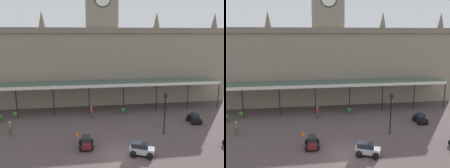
{
  "view_description": "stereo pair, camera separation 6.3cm",
  "coord_description": "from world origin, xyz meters",
  "views": [
    {
      "loc": [
        -3.77,
        -19.91,
        11.07
      ],
      "look_at": [
        0.0,
        6.47,
        5.42
      ],
      "focal_mm": 37.68,
      "sensor_mm": 36.0,
      "label": 1
    },
    {
      "loc": [
        -3.7,
        -19.92,
        11.07
      ],
      "look_at": [
        0.0,
        6.47,
        5.42
      ],
      "focal_mm": 37.68,
      "sensor_mm": 36.0,
      "label": 2
    }
  ],
  "objects": [
    {
      "name": "pedestrian_crossing_forecourt",
      "position": [
        -11.52,
        5.94,
        0.91
      ],
      "size": [
        0.39,
        0.34,
        1.67
      ],
      "color": "brown",
      "rests_on": "ground"
    },
    {
      "name": "entrance_canopy",
      "position": [
        0.0,
        13.28,
        4.12
      ],
      "size": [
        34.4,
        3.26,
        4.29
      ],
      "color": "#38564C",
      "rests_on": "ground"
    },
    {
      "name": "ground_plane",
      "position": [
        0.0,
        0.0,
        0.0
      ],
      "size": [
        140.0,
        140.0,
        0.0
      ],
      "primitive_type": "plane",
      "color": "#4E4040"
    },
    {
      "name": "planter_near_kerb",
      "position": [
        2.25,
        11.09,
        0.49
      ],
      "size": [
        0.6,
        0.6,
        0.96
      ],
      "color": "#47423D",
      "rests_on": "ground"
    },
    {
      "name": "planter_by_canopy",
      "position": [
        -12.38,
        11.51,
        0.49
      ],
      "size": [
        0.6,
        0.6,
        0.96
      ],
      "color": "#47423D",
      "rests_on": "ground"
    },
    {
      "name": "pedestrian_beside_cars",
      "position": [
        -2.27,
        10.12,
        0.91
      ],
      "size": [
        0.37,
        0.34,
        1.67
      ],
      "color": "#3F384C",
      "rests_on": "ground"
    },
    {
      "name": "planter_forecourt_centre",
      "position": [
        -13.86,
        10.29,
        0.49
      ],
      "size": [
        0.6,
        0.6,
        0.96
      ],
      "color": "#47423D",
      "rests_on": "ground"
    },
    {
      "name": "car_maroon_sedan",
      "position": [
        -3.25,
        1.82,
        0.5
      ],
      "size": [
        1.53,
        2.06,
        1.19
      ],
      "color": "maroon",
      "rests_on": "ground"
    },
    {
      "name": "station_building",
      "position": [
        0.0,
        18.81,
        6.63
      ],
      "size": [
        41.12,
        6.6,
        19.78
      ],
      "color": "gray",
      "rests_on": "ground"
    },
    {
      "name": "victorian_lamppost",
      "position": [
        5.51,
        3.77,
        3.02
      ],
      "size": [
        0.3,
        0.3,
        4.85
      ],
      "color": "black",
      "rests_on": "ground"
    },
    {
      "name": "car_silver_estate",
      "position": [
        1.78,
        -0.49,
        0.56
      ],
      "size": [
        2.42,
        2.07,
        1.27
      ],
      "color": "#B2B5BA",
      "rests_on": "ground"
    },
    {
      "name": "traffic_cone",
      "position": [
        -4.13,
        4.84,
        0.29
      ],
      "size": [
        0.4,
        0.4,
        0.58
      ],
      "primitive_type": "cone",
      "color": "orange",
      "rests_on": "ground"
    },
    {
      "name": "car_black_sedan",
      "position": [
        10.63,
        6.72,
        0.5
      ],
      "size": [
        1.57,
        2.08,
        1.19
      ],
      "color": "black",
      "rests_on": "ground"
    }
  ]
}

